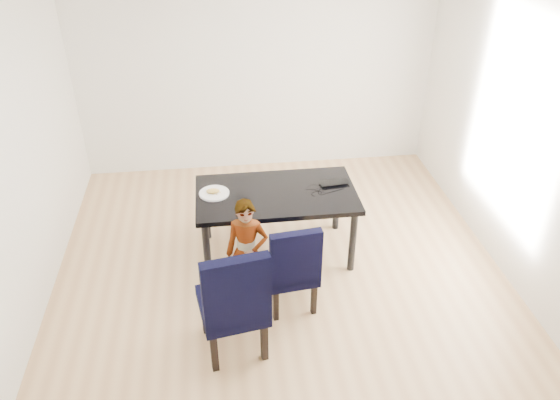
{
  "coord_description": "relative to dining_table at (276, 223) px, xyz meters",
  "views": [
    {
      "loc": [
        -0.55,
        -4.11,
        3.59
      ],
      "look_at": [
        0.0,
        0.2,
        0.85
      ],
      "focal_mm": 35.0,
      "sensor_mm": 36.0,
      "label": 1
    }
  ],
  "objects": [
    {
      "name": "floor",
      "position": [
        0.0,
        -0.5,
        -0.38
      ],
      "size": [
        4.5,
        5.0,
        0.01
      ],
      "primitive_type": "cube",
      "color": "tan",
      "rests_on": "ground"
    },
    {
      "name": "ceiling",
      "position": [
        0.0,
        -0.5,
        2.33
      ],
      "size": [
        4.5,
        5.0,
        0.01
      ],
      "primitive_type": "cube",
      "color": "white",
      "rests_on": "wall_back"
    },
    {
      "name": "wall_back",
      "position": [
        0.0,
        2.0,
        0.98
      ],
      "size": [
        4.5,
        0.01,
        2.7
      ],
      "primitive_type": "cube",
      "color": "white",
      "rests_on": "ground"
    },
    {
      "name": "wall_left",
      "position": [
        -2.25,
        -0.5,
        0.98
      ],
      "size": [
        0.01,
        5.0,
        2.7
      ],
      "primitive_type": "cube",
      "color": "white",
      "rests_on": "ground"
    },
    {
      "name": "wall_right",
      "position": [
        2.25,
        -0.5,
        0.98
      ],
      "size": [
        0.01,
        5.0,
        2.7
      ],
      "primitive_type": "cube",
      "color": "silver",
      "rests_on": "ground"
    },
    {
      "name": "dining_table",
      "position": [
        0.0,
        0.0,
        0.0
      ],
      "size": [
        1.6,
        0.9,
        0.75
      ],
      "primitive_type": "cube",
      "color": "black",
      "rests_on": "floor"
    },
    {
      "name": "chair_left",
      "position": [
        -0.52,
        -1.25,
        0.18
      ],
      "size": [
        0.61,
        0.63,
        1.1
      ],
      "primitive_type": "cube",
      "rotation": [
        0.0,
        0.0,
        0.16
      ],
      "color": "black",
      "rests_on": "floor"
    },
    {
      "name": "chair_right",
      "position": [
        0.03,
        -0.78,
        0.09
      ],
      "size": [
        0.5,
        0.52,
        0.94
      ],
      "primitive_type": "cube",
      "rotation": [
        0.0,
        0.0,
        0.11
      ],
      "color": "black",
      "rests_on": "floor"
    },
    {
      "name": "child",
      "position": [
        -0.35,
        -0.65,
        0.16
      ],
      "size": [
        0.43,
        0.32,
        1.07
      ],
      "primitive_type": "imported",
      "rotation": [
        0.0,
        0.0,
        -0.16
      ],
      "color": "orange",
      "rests_on": "floor"
    },
    {
      "name": "plate",
      "position": [
        -0.61,
        0.05,
        0.38
      ],
      "size": [
        0.38,
        0.38,
        0.02
      ],
      "primitive_type": "cylinder",
      "rotation": [
        0.0,
        0.0,
        -0.31
      ],
      "color": "white",
      "rests_on": "dining_table"
    },
    {
      "name": "sandwich",
      "position": [
        -0.63,
        0.04,
        0.42
      ],
      "size": [
        0.13,
        0.06,
        0.05
      ],
      "primitive_type": "ellipsoid",
      "rotation": [
        0.0,
        0.0,
        -0.0
      ],
      "color": "gold",
      "rests_on": "plate"
    },
    {
      "name": "laptop",
      "position": [
        0.61,
        0.14,
        0.39
      ],
      "size": [
        0.32,
        0.22,
        0.02
      ],
      "primitive_type": "imported",
      "rotation": [
        0.0,
        0.0,
        3.24
      ],
      "color": "black",
      "rests_on": "dining_table"
    },
    {
      "name": "cable_tangle",
      "position": [
        0.41,
        -0.07,
        0.38
      ],
      "size": [
        0.13,
        0.13,
        0.01
      ],
      "primitive_type": "torus",
      "rotation": [
        0.0,
        0.0,
        -0.0
      ],
      "color": "black",
      "rests_on": "dining_table"
    }
  ]
}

